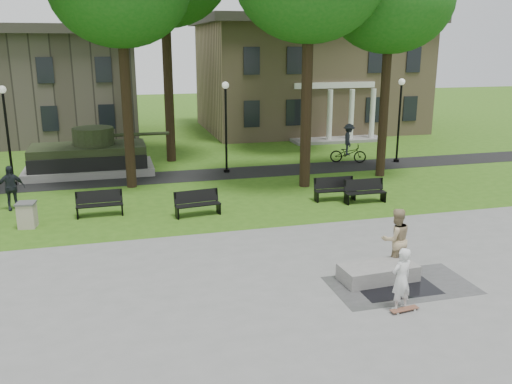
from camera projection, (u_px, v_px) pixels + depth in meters
ground at (292, 259)px, 17.15m from camera, size 120.00×120.00×0.00m
plaza at (361, 339)px, 12.49m from camera, size 22.00×16.00×0.02m
footpath at (219, 174)px, 28.33m from camera, size 44.00×2.60×0.01m
building_right at (308, 73)px, 42.72m from camera, size 17.00×12.00×8.60m
building_left at (24, 88)px, 38.14m from camera, size 15.00×10.00×7.20m
tree_3 at (391, 0)px, 25.73m from camera, size 6.00×6.00×11.19m
lamp_left at (7, 128)px, 25.38m from camera, size 0.36×0.36×4.73m
lamp_mid at (226, 120)px, 28.00m from camera, size 0.36×0.36×4.73m
lamp_right at (400, 113)px, 30.49m from camera, size 0.36×0.36×4.73m
tank_monument at (90, 157)px, 28.36m from camera, size 7.45×3.40×2.40m
puddle at (398, 289)px, 14.99m from camera, size 2.20×1.20×0.00m
concrete_block at (378, 272)px, 15.53m from camera, size 2.25×1.12×0.45m
skateboard at (404, 310)px, 13.73m from camera, size 0.80×0.30×0.07m
skateboarder at (401, 279)px, 13.63m from camera, size 0.70×0.55×1.67m
friend_watching at (396, 239)px, 16.08m from camera, size 0.93×0.73×1.90m
pedestrian_walker at (11, 188)px, 22.02m from camera, size 1.16×0.71×1.85m
cyclist at (348, 147)px, 30.85m from camera, size 2.16×1.40×2.23m
park_bench_0 at (100, 203)px, 21.35m from camera, size 1.81×0.56×1.00m
park_bench_1 at (197, 202)px, 21.40m from camera, size 1.84×0.74×1.00m
park_bench_2 at (334, 188)px, 23.50m from camera, size 1.81×0.58×1.00m
park_bench_3 at (364, 190)px, 23.16m from camera, size 1.81×0.55×1.00m
trash_bin at (27, 215)px, 19.99m from camera, size 0.74×0.74×0.96m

